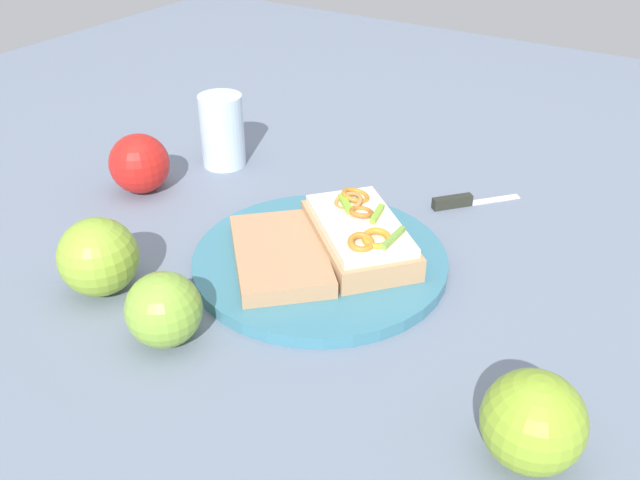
{
  "coord_description": "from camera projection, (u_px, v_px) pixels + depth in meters",
  "views": [
    {
      "loc": [
        0.34,
        -0.54,
        0.44
      ],
      "look_at": [
        0.0,
        0.0,
        0.03
      ],
      "focal_mm": 38.45,
      "sensor_mm": 36.0,
      "label": 1
    }
  ],
  "objects": [
    {
      "name": "plate",
      "position": [
        320.0,
        260.0,
        0.77
      ],
      "size": [
        0.29,
        0.29,
        0.01
      ],
      "primitive_type": "cylinder",
      "color": "teal",
      "rests_on": "ground_plane"
    },
    {
      "name": "sandwich",
      "position": [
        359.0,
        234.0,
        0.77
      ],
      "size": [
        0.18,
        0.18,
        0.05
      ],
      "rotation": [
        0.0,
        0.0,
        5.56
      ],
      "color": "tan",
      "rests_on": "plate"
    },
    {
      "name": "apple_0",
      "position": [
        139.0,
        164.0,
        0.91
      ],
      "size": [
        0.09,
        0.09,
        0.08
      ],
      "primitive_type": "sphere",
      "rotation": [
        0.0,
        0.0,
        3.26
      ],
      "color": "red",
      "rests_on": "ground_plane"
    },
    {
      "name": "knife",
      "position": [
        463.0,
        201.0,
        0.89
      ],
      "size": [
        0.09,
        0.1,
        0.01
      ],
      "rotation": [
        0.0,
        0.0,
        0.85
      ],
      "color": "silver",
      "rests_on": "ground_plane"
    },
    {
      "name": "bread_slice_side",
      "position": [
        280.0,
        254.0,
        0.75
      ],
      "size": [
        0.18,
        0.18,
        0.02
      ],
      "primitive_type": "cube",
      "rotation": [
        0.0,
        0.0,
        5.46
      ],
      "color": "tan",
      "rests_on": "plate"
    },
    {
      "name": "apple_1",
      "position": [
        98.0,
        257.0,
        0.71
      ],
      "size": [
        0.09,
        0.09,
        0.08
      ],
      "primitive_type": "sphere",
      "rotation": [
        0.0,
        0.0,
        3.11
      ],
      "color": "#88AB32",
      "rests_on": "ground_plane"
    },
    {
      "name": "apple_2",
      "position": [
        164.0,
        309.0,
        0.65
      ],
      "size": [
        0.1,
        0.1,
        0.07
      ],
      "primitive_type": "sphere",
      "rotation": [
        0.0,
        0.0,
        2.7
      ],
      "color": "#7DA838",
      "rests_on": "ground_plane"
    },
    {
      "name": "drinking_glass",
      "position": [
        222.0,
        131.0,
        0.97
      ],
      "size": [
        0.06,
        0.06,
        0.1
      ],
      "primitive_type": "cylinder",
      "color": "silver",
      "rests_on": "ground_plane"
    },
    {
      "name": "apple_3",
      "position": [
        533.0,
        422.0,
        0.52
      ],
      "size": [
        0.12,
        0.12,
        0.08
      ],
      "primitive_type": "sphere",
      "rotation": [
        0.0,
        0.0,
        2.35
      ],
      "color": "#83A62B",
      "rests_on": "ground_plane"
    },
    {
      "name": "ground_plane",
      "position": [
        320.0,
        266.0,
        0.78
      ],
      "size": [
        2.0,
        2.0,
        0.0
      ],
      "primitive_type": "plane",
      "color": "slate",
      "rests_on": "ground"
    }
  ]
}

